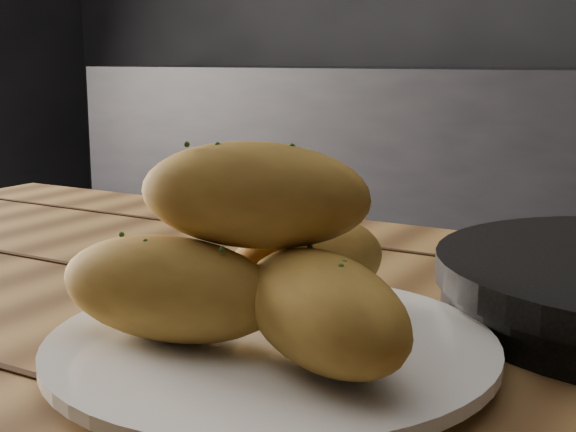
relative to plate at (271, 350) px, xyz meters
The scene contains 3 objects.
counter 2.29m from the plate, 105.34° to the left, with size 2.80×0.60×0.90m, color black.
plate is the anchor object (origin of this frame).
bread_rolls 0.05m from the plate, 149.04° to the right, with size 0.26×0.22×0.12m.
Camera 1 is at (0.85, -0.89, 0.94)m, focal length 50.00 mm.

